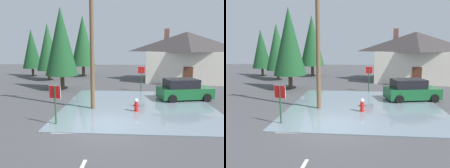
# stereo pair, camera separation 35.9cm
# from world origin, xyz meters

# --- Properties ---
(ground_plane) EXTENTS (80.00, 80.00, 0.10)m
(ground_plane) POSITION_xyz_m (0.00, 0.00, -0.05)
(ground_plane) COLOR #424244
(flood_puddle) EXTENTS (10.29, 10.46, 0.05)m
(flood_puddle) POSITION_xyz_m (1.90, 3.97, 0.03)
(flood_puddle) COLOR slate
(flood_puddle) RESTS_ON ground
(lane_stop_bar) EXTENTS (3.28, 0.41, 0.01)m
(lane_stop_bar) POSITION_xyz_m (-0.94, -1.10, 0.00)
(lane_stop_bar) COLOR silver
(lane_stop_bar) RESTS_ON ground
(stop_sign_near) EXTENTS (0.69, 0.21, 2.16)m
(stop_sign_near) POSITION_xyz_m (-2.70, -0.06, 1.54)
(stop_sign_near) COLOR #1E4C28
(stop_sign_near) RESTS_ON ground
(fire_hydrant) EXTENTS (0.45, 0.38, 0.89)m
(fire_hydrant) POSITION_xyz_m (1.72, 2.63, 0.44)
(fire_hydrant) COLOR red
(fire_hydrant) RESTS_ON ground
(utility_pole) EXTENTS (1.60, 0.28, 9.71)m
(utility_pole) POSITION_xyz_m (-1.18, 3.09, 5.04)
(utility_pole) COLOR brown
(utility_pole) RESTS_ON ground
(stop_sign_far) EXTENTS (0.67, 0.08, 2.35)m
(stop_sign_far) POSITION_xyz_m (2.43, 9.47, 1.66)
(stop_sign_far) COLOR #1E4C28
(stop_sign_far) RESTS_ON ground
(house) EXTENTS (10.70, 7.77, 6.37)m
(house) POSITION_xyz_m (8.14, 16.28, 3.07)
(house) COLOR silver
(house) RESTS_ON ground
(parked_car) EXTENTS (4.37, 2.77, 1.67)m
(parked_car) POSITION_xyz_m (5.57, 6.26, 0.79)
(parked_car) COLOR #195B2D
(parked_car) RESTS_ON ground
(pine_tree_tall_left) EXTENTS (3.15, 3.15, 7.88)m
(pine_tree_tall_left) POSITION_xyz_m (-5.25, 9.89, 4.63)
(pine_tree_tall_left) COLOR #4C3823
(pine_tree_tall_left) RESTS_ON ground
(pine_tree_mid_left) EXTENTS (2.79, 2.79, 6.97)m
(pine_tree_mid_left) POSITION_xyz_m (-8.66, 15.76, 4.10)
(pine_tree_mid_left) COLOR #4C3823
(pine_tree_mid_left) RESTS_ON ground
(pine_tree_short_left) EXTENTS (2.60, 2.60, 6.51)m
(pine_tree_short_left) POSITION_xyz_m (-12.20, 19.11, 3.83)
(pine_tree_short_left) COLOR #4C3823
(pine_tree_short_left) RESTS_ON ground
(pine_tree_far_center) EXTENTS (3.36, 3.36, 8.40)m
(pine_tree_far_center) POSITION_xyz_m (-5.07, 19.66, 4.94)
(pine_tree_far_center) COLOR #4C3823
(pine_tree_far_center) RESTS_ON ground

